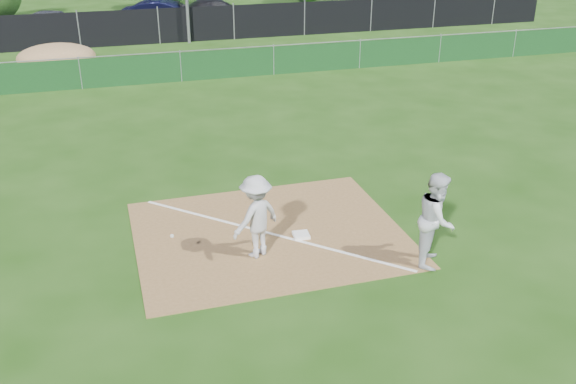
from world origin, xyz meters
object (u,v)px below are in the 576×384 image
(car_mid, at_px, (165,15))
(play_at_first, at_px, (256,217))
(first_base, at_px, (301,235))
(runner, at_px, (437,219))
(car_right, at_px, (218,12))
(car_left, at_px, (55,22))

(car_mid, bearing_deg, play_at_first, -166.30)
(first_base, height_order, play_at_first, play_at_first)
(runner, relative_size, car_right, 0.40)
(play_at_first, bearing_deg, runner, -20.68)
(play_at_first, distance_m, car_mid, 26.77)
(car_mid, relative_size, car_right, 1.00)
(first_base, relative_size, car_left, 0.09)
(runner, xyz_separation_m, car_left, (-8.29, 28.56, -0.34))
(car_left, xyz_separation_m, car_mid, (6.10, -0.51, 0.16))
(car_right, bearing_deg, car_mid, 100.39)
(car_mid, bearing_deg, first_base, -163.83)
(runner, relative_size, car_mid, 0.40)
(runner, xyz_separation_m, car_right, (1.09, 28.91, -0.27))
(car_right, bearing_deg, first_base, 168.51)
(car_left, bearing_deg, play_at_first, -147.01)
(car_left, height_order, car_right, car_right)
(runner, height_order, car_left, runner)
(play_at_first, bearing_deg, car_left, 99.99)
(first_base, distance_m, car_mid, 26.25)
(runner, bearing_deg, car_mid, 38.55)
(first_base, relative_size, car_mid, 0.07)
(car_left, relative_size, car_mid, 0.78)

